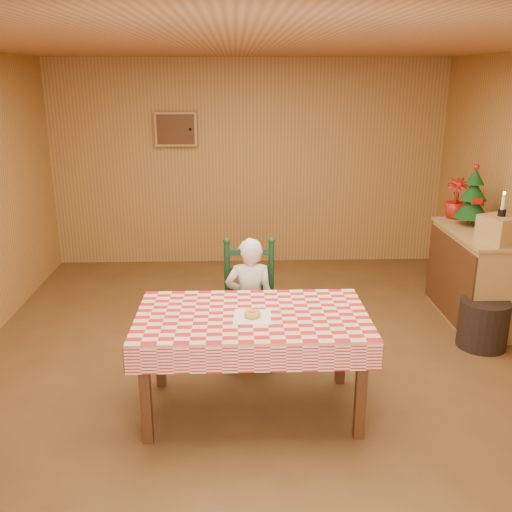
{
  "coord_description": "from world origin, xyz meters",
  "views": [
    {
      "loc": [
        -0.16,
        -4.31,
        2.38
      ],
      "look_at": [
        0.0,
        0.2,
        0.95
      ],
      "focal_mm": 40.0,
      "sensor_mm": 36.0,
      "label": 1
    }
  ],
  "objects_px": {
    "shelf_unit": "(474,276)",
    "christmas_tree": "(473,198)",
    "dining_table": "(252,325)",
    "storage_bin": "(483,324)",
    "seated_child": "(250,302)",
    "ladder_chair": "(250,306)",
    "crate": "(500,230)"
  },
  "relations": [
    {
      "from": "shelf_unit",
      "to": "christmas_tree",
      "type": "height_order",
      "value": "christmas_tree"
    },
    {
      "from": "dining_table",
      "to": "storage_bin",
      "type": "relative_size",
      "value": 3.74
    },
    {
      "from": "dining_table",
      "to": "christmas_tree",
      "type": "height_order",
      "value": "christmas_tree"
    },
    {
      "from": "seated_child",
      "to": "christmas_tree",
      "type": "relative_size",
      "value": 1.81
    },
    {
      "from": "ladder_chair",
      "to": "shelf_unit",
      "type": "height_order",
      "value": "ladder_chair"
    },
    {
      "from": "seated_child",
      "to": "shelf_unit",
      "type": "bearing_deg",
      "value": -159.47
    },
    {
      "from": "dining_table",
      "to": "storage_bin",
      "type": "distance_m",
      "value": 2.39
    },
    {
      "from": "shelf_unit",
      "to": "crate",
      "type": "bearing_deg",
      "value": -88.77
    },
    {
      "from": "storage_bin",
      "to": "ladder_chair",
      "type": "bearing_deg",
      "value": -175.13
    },
    {
      "from": "christmas_tree",
      "to": "storage_bin",
      "type": "height_order",
      "value": "christmas_tree"
    },
    {
      "from": "shelf_unit",
      "to": "storage_bin",
      "type": "bearing_deg",
      "value": -101.94
    },
    {
      "from": "christmas_tree",
      "to": "ladder_chair",
      "type": "bearing_deg",
      "value": -155.4
    },
    {
      "from": "dining_table",
      "to": "storage_bin",
      "type": "xyz_separation_m",
      "value": [
        2.14,
        0.97,
        -0.47
      ]
    },
    {
      "from": "crate",
      "to": "christmas_tree",
      "type": "relative_size",
      "value": 0.48
    },
    {
      "from": "christmas_tree",
      "to": "crate",
      "type": "bearing_deg",
      "value": -90.0
    },
    {
      "from": "ladder_chair",
      "to": "crate",
      "type": "bearing_deg",
      "value": 9.77
    },
    {
      "from": "christmas_tree",
      "to": "storage_bin",
      "type": "distance_m",
      "value": 1.32
    },
    {
      "from": "dining_table",
      "to": "ladder_chair",
      "type": "height_order",
      "value": "ladder_chair"
    },
    {
      "from": "dining_table",
      "to": "storage_bin",
      "type": "height_order",
      "value": "dining_table"
    },
    {
      "from": "seated_child",
      "to": "crate",
      "type": "xyz_separation_m",
      "value": [
        2.27,
        0.45,
        0.49
      ]
    },
    {
      "from": "christmas_tree",
      "to": "shelf_unit",
      "type": "bearing_deg",
      "value": -91.98
    },
    {
      "from": "shelf_unit",
      "to": "ladder_chair",
      "type": "bearing_deg",
      "value": -160.74
    },
    {
      "from": "crate",
      "to": "storage_bin",
      "type": "bearing_deg",
      "value": -123.29
    },
    {
      "from": "dining_table",
      "to": "crate",
      "type": "relative_size",
      "value": 5.52
    },
    {
      "from": "christmas_tree",
      "to": "storage_bin",
      "type": "bearing_deg",
      "value": -99.09
    },
    {
      "from": "ladder_chair",
      "to": "storage_bin",
      "type": "distance_m",
      "value": 2.16
    },
    {
      "from": "ladder_chair",
      "to": "shelf_unit",
      "type": "xyz_separation_m",
      "value": [
        2.26,
        0.79,
        -0.04
      ]
    },
    {
      "from": "storage_bin",
      "to": "christmas_tree",
      "type": "bearing_deg",
      "value": 80.91
    },
    {
      "from": "shelf_unit",
      "to": "storage_bin",
      "type": "distance_m",
      "value": 0.67
    },
    {
      "from": "seated_child",
      "to": "shelf_unit",
      "type": "distance_m",
      "value": 2.42
    },
    {
      "from": "ladder_chair",
      "to": "storage_bin",
      "type": "relative_size",
      "value": 2.44
    },
    {
      "from": "storage_bin",
      "to": "shelf_unit",
      "type": "bearing_deg",
      "value": 78.06
    }
  ]
}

